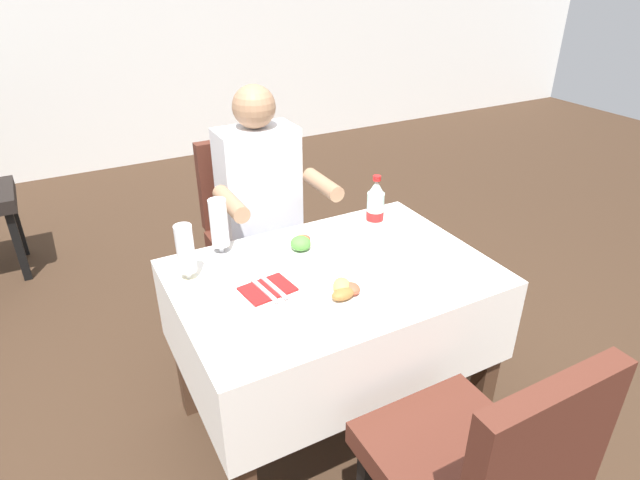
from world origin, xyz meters
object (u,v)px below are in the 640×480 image
object	(u,v)px
plate_far_diner	(303,244)
cola_bottle_primary	(375,208)
beer_glass_left	(219,226)
main_dining_table	(333,310)
chair_far_diner_seat	(254,228)
plate_near_camera	(345,291)
beer_glass_middle	(186,252)
chair_near_camera_side	(478,466)
napkin_cutlery_set	(268,289)
seated_diner_far	(264,207)

from	to	relation	value
plate_far_diner	cola_bottle_primary	distance (m)	0.33
beer_glass_left	main_dining_table	bearing A→B (deg)	-45.69
main_dining_table	beer_glass_left	size ratio (longest dim) A/B	5.10
chair_far_diner_seat	plate_near_camera	world-z (taller)	chair_far_diner_seat
main_dining_table	beer_glass_middle	size ratio (longest dim) A/B	5.37
chair_near_camera_side	napkin_cutlery_set	xyz separation A→B (m)	(-0.26, 0.78, 0.18)
plate_far_diner	beer_glass_middle	bearing A→B (deg)	-179.51
chair_far_diner_seat	napkin_cutlery_set	xyz separation A→B (m)	(-0.26, -0.78, 0.18)
seated_diner_far	plate_far_diner	world-z (taller)	seated_diner_far
chair_near_camera_side	beer_glass_middle	distance (m)	1.12
seated_diner_far	napkin_cutlery_set	distance (m)	0.73
beer_glass_middle	napkin_cutlery_set	bearing A→B (deg)	-42.10
plate_near_camera	napkin_cutlery_set	distance (m)	0.27
main_dining_table	beer_glass_middle	bearing A→B (deg)	157.78
napkin_cutlery_set	seated_diner_far	bearing A→B (deg)	68.00
seated_diner_far	plate_near_camera	distance (m)	0.83
chair_far_diner_seat	seated_diner_far	distance (m)	0.19
chair_near_camera_side	plate_far_diner	world-z (taller)	chair_near_camera_side
plate_far_diner	beer_glass_left	xyz separation A→B (m)	(-0.29, 0.12, 0.09)
chair_far_diner_seat	napkin_cutlery_set	size ratio (longest dim) A/B	4.98
chair_far_diner_seat	beer_glass_middle	world-z (taller)	chair_far_diner_seat
beer_glass_middle	cola_bottle_primary	bearing A→B (deg)	-0.56
plate_near_camera	beer_glass_middle	distance (m)	0.56
cola_bottle_primary	plate_near_camera	bearing A→B (deg)	-135.07
main_dining_table	seated_diner_far	bearing A→B (deg)	88.75
beer_glass_middle	main_dining_table	bearing A→B (deg)	-22.22
plate_near_camera	beer_glass_middle	world-z (taller)	beer_glass_middle
beer_glass_left	chair_near_camera_side	bearing A→B (deg)	-74.22
beer_glass_middle	chair_near_camera_side	bearing A→B (deg)	-64.08
chair_near_camera_side	napkin_cutlery_set	world-z (taller)	chair_near_camera_side
seated_diner_far	chair_far_diner_seat	bearing A→B (deg)	97.65
chair_far_diner_seat	seated_diner_far	world-z (taller)	seated_diner_far
beer_glass_middle	cola_bottle_primary	world-z (taller)	cola_bottle_primary
beer_glass_left	napkin_cutlery_set	distance (m)	0.34
plate_near_camera	napkin_cutlery_set	xyz separation A→B (m)	(-0.22, 0.15, -0.01)
main_dining_table	chair_far_diner_seat	size ratio (longest dim) A/B	1.17
beer_glass_left	napkin_cutlery_set	bearing A→B (deg)	-80.59
chair_near_camera_side	plate_near_camera	distance (m)	0.66
chair_far_diner_seat	main_dining_table	bearing A→B (deg)	-90.00
seated_diner_far	beer_glass_middle	bearing A→B (deg)	-135.56
napkin_cutlery_set	cola_bottle_primary	bearing A→B (deg)	18.62
main_dining_table	cola_bottle_primary	distance (m)	0.45
chair_near_camera_side	seated_diner_far	distance (m)	1.46
main_dining_table	plate_far_diner	xyz separation A→B (m)	(-0.02, 0.20, 0.20)
main_dining_table	beer_glass_left	bearing A→B (deg)	134.31
chair_far_diner_seat	napkin_cutlery_set	distance (m)	0.85
beer_glass_left	napkin_cutlery_set	world-z (taller)	beer_glass_left
chair_far_diner_seat	beer_glass_left	xyz separation A→B (m)	(-0.31, -0.46, 0.29)
seated_diner_far	beer_glass_left	size ratio (longest dim) A/B	5.68
plate_far_diner	napkin_cutlery_set	size ratio (longest dim) A/B	1.28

